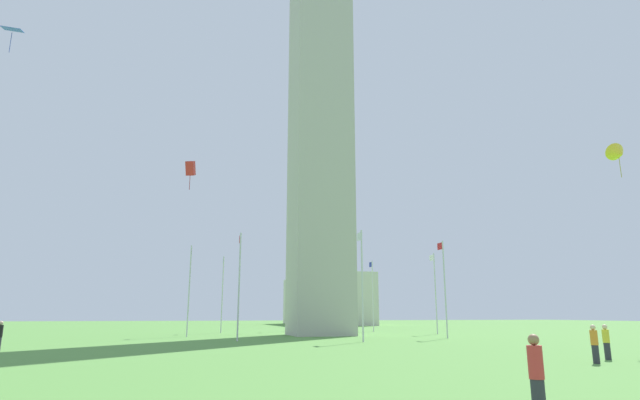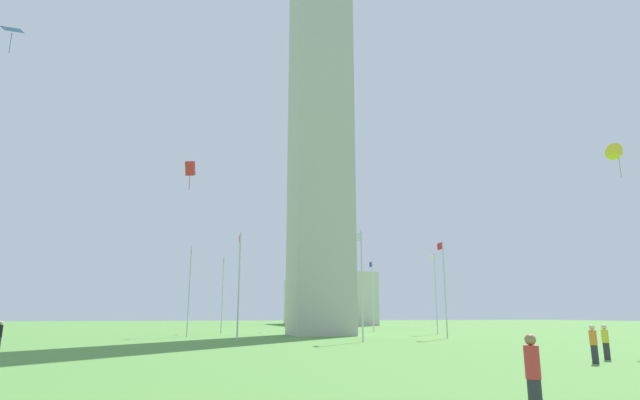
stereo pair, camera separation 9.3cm
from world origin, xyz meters
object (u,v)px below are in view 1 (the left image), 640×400
person_orange_shirt (595,344)px  kite_red_box (191,168)px  flagpole_s (362,280)px  kite_blue_diamond (12,30)px  kite_yellow_delta (618,153)px  obelisk_monument (320,83)px  flagpole_w (435,289)px  flagpole_sw (444,284)px  distant_building (326,300)px  flagpole_se (239,281)px  flagpole_e (189,286)px  person_red_shirt (537,376)px  flagpole_ne (222,291)px  flagpole_n (294,293)px  person_yellow_shirt (606,342)px  flagpole_nw (373,293)px

person_orange_shirt → kite_red_box: bearing=25.0°
flagpole_s → person_orange_shirt: flagpole_s is taller
person_orange_shirt → kite_blue_diamond: (22.22, 32.53, 23.63)m
kite_yellow_delta → kite_blue_diamond: bearing=71.8°
obelisk_monument → flagpole_w: bearing=-89.8°
person_orange_shirt → kite_red_box: (20.57, 18.04, 12.67)m
flagpole_sw → distant_building: bearing=-5.5°
flagpole_se → flagpole_sw: size_ratio=1.00×
flagpole_w → flagpole_e: bearing=90.0°
obelisk_monument → person_red_shirt: (-43.22, 6.58, -27.57)m
obelisk_monument → kite_yellow_delta: bearing=-149.4°
flagpole_se → kite_yellow_delta: (-15.91, -24.55, 8.31)m
obelisk_monument → person_red_shirt: bearing=171.3°
person_red_shirt → kite_red_box: bearing=25.3°
kite_yellow_delta → distant_building: kite_yellow_delta is taller
flagpole_ne → flagpole_w: size_ratio=1.00×
flagpole_n → person_red_shirt: size_ratio=5.18×
flagpole_n → flagpole_s: 27.00m
person_yellow_shirt → kite_red_box: 30.47m
flagpole_se → person_yellow_shirt: 27.54m
kite_red_box → kite_yellow_delta: 31.69m
flagpole_w → flagpole_n: bearing=45.0°
person_red_shirt → flagpole_ne: bearing=14.8°
kite_red_box → kite_blue_diamond: size_ratio=1.06×
flagpole_s → person_yellow_shirt: bearing=-161.8°
distant_building → flagpole_nw: bearing=172.2°
obelisk_monument → flagpole_se: bearing=134.8°
obelisk_monument → kite_blue_diamond: (-11.08, 28.52, -3.95)m
obelisk_monument → person_yellow_shirt: (-31.83, -6.04, -27.60)m
obelisk_monument → flagpole_ne: bearing=44.8°
flagpole_n → kite_yellow_delta: (-38.96, -15.01, 8.31)m
flagpole_nw → person_yellow_shirt: size_ratio=5.39×
kite_red_box → flagpole_se: bearing=-54.2°
person_yellow_shirt → kite_yellow_delta: bearing=-91.9°
flagpole_se → kite_red_box: bearing=125.8°
flagpole_nw → person_orange_shirt: bearing=172.6°
flagpole_s → distant_building: bearing=-13.0°
flagpole_s → flagpole_e: bearing=45.0°
flagpole_s → kite_blue_diamond: kite_blue_diamond is taller
person_red_shirt → kite_blue_diamond: 45.52m
flagpole_w → distant_building: size_ratio=0.30×
flagpole_sw → person_orange_shirt: 24.78m
flagpole_e → person_yellow_shirt: 37.61m
obelisk_monument → kite_blue_diamond: 30.85m
obelisk_monument → flagpole_n: (13.55, 0.00, -23.54)m
flagpole_s → kite_red_box: 16.48m
flagpole_sw → flagpole_nw: 19.09m
person_yellow_shirt → distant_building: bearing=-43.9°
obelisk_monument → flagpole_ne: size_ratio=6.33×
person_red_shirt → person_yellow_shirt: bearing=-36.4°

